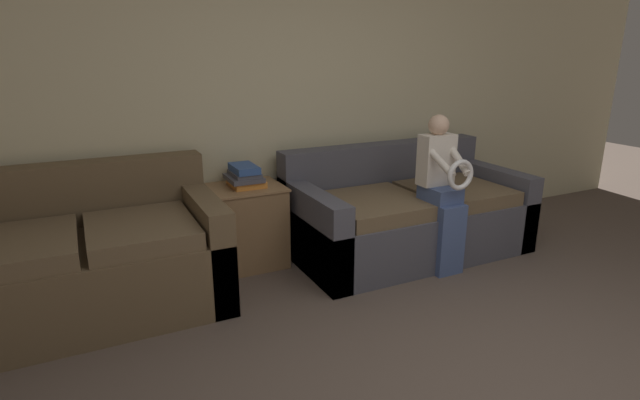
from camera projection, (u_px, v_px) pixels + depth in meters
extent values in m
cube|color=beige|center=(298.00, 94.00, 4.05)|extent=(7.92, 0.06, 2.55)
cube|color=#4C4C56|center=(407.00, 227.00, 4.12)|extent=(1.90, 0.99, 0.43)
cube|color=#4C4C56|center=(383.00, 167.00, 4.34)|extent=(1.90, 0.20, 0.42)
cube|color=#4C4C56|center=(312.00, 231.00, 3.73)|extent=(0.16, 0.99, 0.64)
cube|color=#4C4C56|center=(488.00, 201.00, 4.46)|extent=(0.16, 0.99, 0.64)
cube|color=brown|center=(374.00, 206.00, 3.79)|extent=(0.74, 0.75, 0.11)
cube|color=brown|center=(455.00, 193.00, 4.13)|extent=(0.74, 0.75, 0.11)
cube|color=brown|center=(88.00, 277.00, 3.15)|extent=(1.68, 0.98, 0.48)
cube|color=brown|center=(76.00, 194.00, 3.35)|extent=(1.68, 0.20, 0.42)
cube|color=brown|center=(206.00, 242.00, 3.44)|extent=(0.16, 0.98, 0.69)
cube|color=brown|center=(16.00, 249.00, 2.84)|extent=(0.64, 0.74, 0.11)
cube|color=brown|center=(141.00, 230.00, 3.12)|extent=(0.64, 0.74, 0.11)
cube|color=#475B8E|center=(449.00, 240.00, 3.69)|extent=(0.22, 0.10, 0.54)
cube|color=#475B8E|center=(440.00, 194.00, 3.71)|extent=(0.22, 0.28, 0.11)
cube|color=silver|center=(436.00, 160.00, 3.70)|extent=(0.26, 0.14, 0.38)
sphere|color=#DBB293|center=(439.00, 125.00, 3.63)|extent=(0.15, 0.15, 0.15)
torus|color=white|center=(460.00, 175.00, 3.49)|extent=(0.22, 0.04, 0.22)
cylinder|color=silver|center=(439.00, 160.00, 3.54)|extent=(0.09, 0.30, 0.21)
cylinder|color=silver|center=(458.00, 158.00, 3.62)|extent=(0.09, 0.30, 0.21)
cube|color=olive|center=(248.00, 226.00, 3.85)|extent=(0.52, 0.46, 0.63)
cube|color=#9A724A|center=(246.00, 187.00, 3.76)|extent=(0.54, 0.48, 0.02)
cube|color=orange|center=(246.00, 183.00, 3.76)|extent=(0.24, 0.28, 0.05)
cube|color=#4C4C56|center=(244.00, 178.00, 3.74)|extent=(0.24, 0.30, 0.03)
cube|color=#4C4C56|center=(245.00, 174.00, 3.73)|extent=(0.19, 0.28, 0.03)
cube|color=#33569E|center=(244.00, 168.00, 3.72)|extent=(0.17, 0.29, 0.05)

